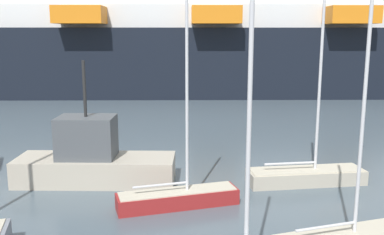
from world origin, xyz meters
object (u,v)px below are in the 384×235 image
Objects in this scene: sailboat_0 at (178,196)px; cruise_ship at (209,27)px; sailboat_4 at (306,174)px; fishing_boat_0 at (93,160)px.

sailboat_0 is 39.30m from cruise_ship.
sailboat_4 is 1.21× the size of fishing_boat_0.
sailboat_0 is 0.06× the size of cruise_ship.
cruise_ship is at bearing -99.68° from fishing_boat_0.
cruise_ship reaches higher than sailboat_4.
cruise_ship reaches higher than fishing_boat_0.
sailboat_0 is 5.05m from fishing_boat_0.
sailboat_4 is 36.66m from cruise_ship.
sailboat_4 reaches higher than sailboat_0.
sailboat_4 reaches higher than fishing_boat_0.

